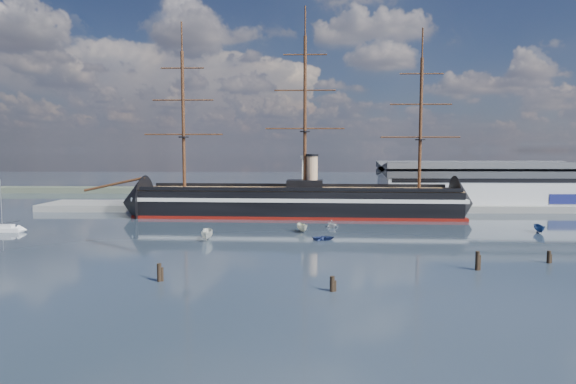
{
  "coord_description": "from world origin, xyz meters",
  "views": [
    {
      "loc": [
        -0.14,
        -74.77,
        18.47
      ],
      "look_at": [
        -2.49,
        35.0,
        9.0
      ],
      "focal_mm": 30.0,
      "sensor_mm": 36.0,
      "label": 1
    }
  ],
  "objects": [
    {
      "name": "sailboat",
      "position": [
        -67.01,
        32.03,
        0.77
      ],
      "size": [
        7.58,
        2.39,
        12.05
      ],
      "rotation": [
        0.0,
        0.0,
        -0.02
      ],
      "color": "white",
      "rests_on": "ground"
    },
    {
      "name": "motorboat_a",
      "position": [
        -18.99,
        23.22,
        0.0
      ],
      "size": [
        7.07,
        3.16,
        2.75
      ],
      "primitive_type": "imported",
      "rotation": [
        0.0,
        0.0,
        0.1
      ],
      "color": "white",
      "rests_on": "ground"
    },
    {
      "name": "motorboat_d",
      "position": [
        7.99,
        40.1,
        0.0
      ],
      "size": [
        5.98,
        4.78,
        2.02
      ],
      "primitive_type": "imported",
      "rotation": [
        0.0,
        0.0,
        0.51
      ],
      "color": "silver",
      "rests_on": "ground"
    },
    {
      "name": "quay_tower",
      "position": [
        3.0,
        73.0,
        9.75
      ],
      "size": [
        5.0,
        5.0,
        15.0
      ],
      "color": "silver",
      "rests_on": "ground"
    },
    {
      "name": "motorboat_c",
      "position": [
        0.81,
        33.31,
        0.0
      ],
      "size": [
        6.48,
        3.47,
        2.46
      ],
      "primitive_type": "imported",
      "rotation": [
        0.0,
        0.0,
        0.21
      ],
      "color": "beige",
      "rests_on": "ground"
    },
    {
      "name": "warship",
      "position": [
        -2.05,
        60.0,
        4.04
      ],
      "size": [
        113.25,
        20.48,
        53.94
      ],
      "rotation": [
        0.0,
        0.0,
        -0.05
      ],
      "color": "black",
      "rests_on": "ground"
    },
    {
      "name": "motorboat_f",
      "position": [
        54.31,
        33.64,
        0.0
      ],
      "size": [
        5.94,
        3.05,
        2.26
      ],
      "primitive_type": "imported",
      "rotation": [
        0.0,
        0.0,
        -0.18
      ],
      "color": "navy",
      "rests_on": "ground"
    },
    {
      "name": "piling_near_right",
      "position": [
        27.59,
        -1.09,
        0.0
      ],
      "size": [
        0.64,
        0.64,
        3.67
      ],
      "primitive_type": "cylinder",
      "color": "black",
      "rests_on": "ground"
    },
    {
      "name": "warehouse",
      "position": [
        58.0,
        80.0,
        7.98
      ],
      "size": [
        63.0,
        21.0,
        11.6
      ],
      "color": "#B7BABC",
      "rests_on": "ground"
    },
    {
      "name": "ground",
      "position": [
        0.0,
        40.0,
        0.0
      ],
      "size": [
        600.0,
        600.0,
        0.0
      ],
      "primitive_type": "plane",
      "color": "black",
      "rests_on": "ground"
    },
    {
      "name": "quay",
      "position": [
        10.0,
        76.0,
        0.0
      ],
      "size": [
        180.0,
        18.0,
        2.0
      ],
      "primitive_type": "cube",
      "color": "slate",
      "rests_on": "ground"
    },
    {
      "name": "piling_near_left",
      "position": [
        -19.79,
        -8.44,
        0.0
      ],
      "size": [
        0.64,
        0.64,
        3.28
      ],
      "primitive_type": "cylinder",
      "color": "black",
      "rests_on": "ground"
    },
    {
      "name": "motorboat_b",
      "position": [
        5.14,
        23.76,
        0.0
      ],
      "size": [
        1.65,
        2.99,
        1.32
      ],
      "primitive_type": "imported",
      "rotation": [
        0.0,
        0.0,
        1.76
      ],
      "color": "navy",
      "rests_on": "ground"
    },
    {
      "name": "piling_far_right",
      "position": [
        41.14,
        3.97,
        0.0
      ],
      "size": [
        0.64,
        0.64,
        2.75
      ],
      "primitive_type": "cylinder",
      "color": "black",
      "rests_on": "ground"
    },
    {
      "name": "piling_near_mid",
      "position": [
        4.35,
        -12.81,
        0.0
      ],
      "size": [
        0.64,
        0.64,
        2.73
      ],
      "primitive_type": "cylinder",
      "color": "black",
      "rests_on": "ground"
    }
  ]
}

